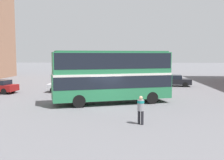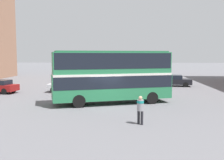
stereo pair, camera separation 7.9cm
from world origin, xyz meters
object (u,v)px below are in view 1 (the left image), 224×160
at_px(pedestrian_foreground, 141,107).
at_px(parked_car_kerb_near, 174,80).
at_px(double_decker_bus, 112,73).
at_px(parked_car_side_street, 66,85).

xyz_separation_m(pedestrian_foreground, parked_car_kerb_near, (5.34, 19.80, -0.30)).
distance_m(double_decker_bus, parked_car_kerb_near, 15.13).
relative_size(double_decker_bus, parked_car_side_street, 2.55).
distance_m(pedestrian_foreground, parked_car_kerb_near, 20.51).
xyz_separation_m(double_decker_bus, pedestrian_foreground, (2.15, -6.78, -1.54)).
relative_size(parked_car_kerb_near, parked_car_side_street, 1.13).
distance_m(parked_car_kerb_near, parked_car_side_street, 14.54).
distance_m(double_decker_bus, pedestrian_foreground, 7.27).
height_order(pedestrian_foreground, parked_car_side_street, pedestrian_foreground).
bearing_deg(double_decker_bus, parked_car_kerb_near, 41.17).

